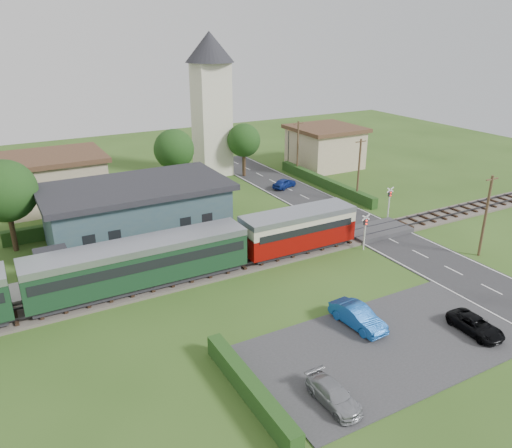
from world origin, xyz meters
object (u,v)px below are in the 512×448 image
car_park_silver (334,395)px  car_park_dark (476,325)px  equipment_hut (53,267)px  train (95,272)px  house_east (325,146)px  car_park_blue (358,316)px  pedestrian_far (60,275)px  crossing_signal_far (390,198)px  pedestrian_near (234,234)px  house_west (53,180)px  crossing_signal_near (365,227)px  car_on_road (284,183)px  station_building (137,212)px  church_tower (211,94)px

car_park_silver → car_park_dark: bearing=2.7°
equipment_hut → car_park_silver: equipment_hut is taller
equipment_hut → train: bearing=-53.6°
house_east → car_park_dark: size_ratio=2.38×
car_park_blue → pedestrian_far: bearing=133.5°
equipment_hut → crossing_signal_far: crossing_signal_far is taller
pedestrian_near → house_east: bearing=-131.1°
equipment_hut → house_west: size_ratio=0.24×
car_park_dark → crossing_signal_far: bearing=65.4°
house_west → crossing_signal_far: house_west is taller
house_east → crossing_signal_far: house_east is taller
crossing_signal_near → car_park_dark: 13.54m
crossing_signal_far → house_east: bearing=71.9°
car_on_road → crossing_signal_near: bearing=147.7°
equipment_hut → crossing_signal_far: 31.61m
equipment_hut → house_east: 42.41m
station_building → car_park_silver: 25.70m
equipment_hut → station_building: station_building is taller
crossing_signal_far → car_park_dark: (-9.41, -18.07, -1.55)m
house_east → pedestrian_far: (-37.69, -19.23, -1.59)m
church_tower → pedestrian_far: 33.70m
equipment_hut → car_on_road: 30.62m
car_on_road → train: bearing=100.3°
car_park_dark → pedestrian_near: bearing=113.9°
equipment_hut → station_building: (8.00, 5.79, 0.95)m
crossing_signal_near → car_on_road: 18.79m
church_tower → crossing_signal_far: size_ratio=5.37×
station_building → pedestrian_far: station_building is taller
church_tower → station_building: bearing=-131.4°
train → crossing_signal_near: size_ratio=13.18×
train → house_west: house_west is taller
house_east → car_park_silver: (-27.50, -38.50, -2.20)m
train → church_tower: (20.64, 26.00, 8.05)m
equipment_hut → house_east: (38.00, 18.80, 1.05)m
church_tower → car_on_road: church_tower is taller
church_tower → car_park_silver: bearing=-106.4°
train → car_park_blue: (13.83, -11.50, -1.41)m
train → car_park_blue: bearing=-39.8°
house_east → pedestrian_far: 42.34m
car_on_road → car_park_blue: 29.86m
pedestrian_far → car_park_dark: bearing=-139.3°
crossing_signal_far → car_on_road: (-3.81, 13.62, -1.51)m
equipment_hut → crossing_signal_near: size_ratio=0.78×
car_park_silver → pedestrian_near: bearing=76.4°
equipment_hut → pedestrian_near: (14.83, 0.27, -0.52)m
crossing_signal_near → car_park_silver: bearing=-134.6°
station_building → pedestrian_near: size_ratio=10.36×
equipment_hut → train: 4.00m
train → car_park_dark: 25.33m
equipment_hut → station_building: bearing=35.9°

